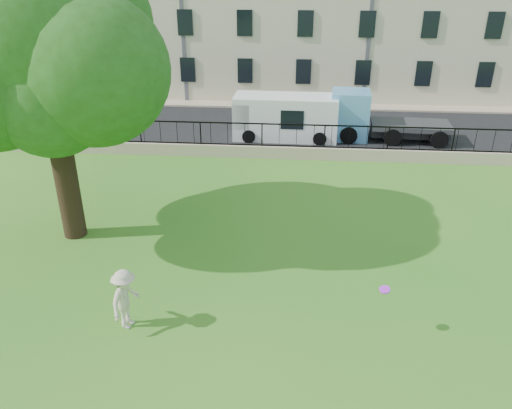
# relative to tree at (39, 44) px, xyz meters

# --- Properties ---
(ground) EXTENTS (120.00, 120.00, 0.00)m
(ground) POSITION_rel_tree_xyz_m (6.04, -3.72, -6.43)
(ground) COLOR #2A761C
(ground) RESTS_ON ground
(retaining_wall) EXTENTS (50.00, 0.40, 0.60)m
(retaining_wall) POSITION_rel_tree_xyz_m (6.04, 8.28, -6.13)
(retaining_wall) COLOR tan
(retaining_wall) RESTS_ON ground
(iron_railing) EXTENTS (50.00, 0.05, 1.13)m
(iron_railing) POSITION_rel_tree_xyz_m (6.04, 8.28, -5.27)
(iron_railing) COLOR black
(iron_railing) RESTS_ON retaining_wall
(street) EXTENTS (60.00, 9.00, 0.01)m
(street) POSITION_rel_tree_xyz_m (6.04, 12.98, -6.42)
(street) COLOR black
(street) RESTS_ON ground
(sidewalk) EXTENTS (60.00, 1.40, 0.12)m
(sidewalk) POSITION_rel_tree_xyz_m (6.04, 18.18, -6.37)
(sidewalk) COLOR tan
(sidewalk) RESTS_ON ground
(tree) EXTENTS (7.93, 6.13, 9.73)m
(tree) POSITION_rel_tree_xyz_m (0.00, 0.00, 0.00)
(tree) COLOR black
(tree) RESTS_ON ground
(man) EXTENTS (0.85, 1.20, 1.68)m
(man) POSITION_rel_tree_xyz_m (3.54, -4.70, -5.59)
(man) COLOR beige
(man) RESTS_ON ground
(frisbee) EXTENTS (0.29, 0.30, 0.12)m
(frisbee) POSITION_rel_tree_xyz_m (10.04, -4.40, -5.10)
(frisbee) COLOR #B72AF0
(red_sedan) EXTENTS (4.07, 1.77, 1.30)m
(red_sedan) POSITION_rel_tree_xyz_m (-4.76, 11.68, -5.77)
(red_sedan) COLOR maroon
(red_sedan) RESTS_ON street
(white_van) EXTENTS (5.53, 2.25, 2.31)m
(white_van) POSITION_rel_tree_xyz_m (7.06, 11.48, -5.27)
(white_van) COLOR white
(white_van) RESTS_ON street
(blue_truck) EXTENTS (6.22, 2.55, 2.55)m
(blue_truck) POSITION_rel_tree_xyz_m (12.54, 11.68, -5.15)
(blue_truck) COLOR #61AAE3
(blue_truck) RESTS_ON street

